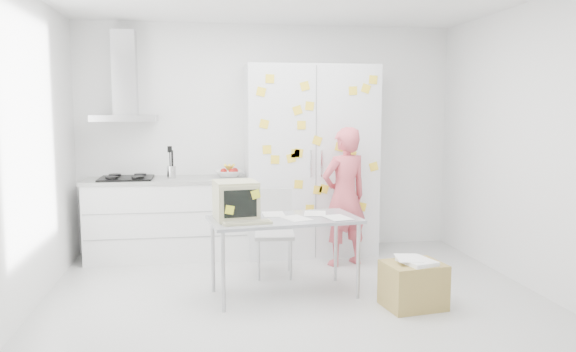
{
  "coord_description": "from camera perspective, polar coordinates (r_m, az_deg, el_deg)",
  "views": [
    {
      "loc": [
        -0.82,
        -4.75,
        1.7
      ],
      "look_at": [
        0.02,
        0.62,
        1.05
      ],
      "focal_mm": 35.0,
      "sensor_mm": 36.0,
      "label": 1
    }
  ],
  "objects": [
    {
      "name": "floor",
      "position": [
        5.12,
        0.87,
        -12.71
      ],
      "size": [
        4.5,
        4.0,
        0.02
      ],
      "primitive_type": "cube",
      "color": "silver",
      "rests_on": "ground"
    },
    {
      "name": "walls",
      "position": [
        5.54,
        -0.37,
        3.19
      ],
      "size": [
        4.52,
        4.01,
        2.7
      ],
      "color": "white",
      "rests_on": "ground"
    },
    {
      "name": "counter_run",
      "position": [
        6.58,
        -12.06,
        -4.11
      ],
      "size": [
        1.84,
        0.63,
        1.28
      ],
      "color": "white",
      "rests_on": "ground"
    },
    {
      "name": "range_hood",
      "position": [
        6.65,
        -16.25,
        8.76
      ],
      "size": [
        0.7,
        0.48,
        1.01
      ],
      "color": "silver",
      "rests_on": "walls"
    },
    {
      "name": "tall_cabinet",
      "position": [
        6.58,
        2.28,
        1.57
      ],
      "size": [
        1.5,
        0.68,
        2.2
      ],
      "color": "silver",
      "rests_on": "ground"
    },
    {
      "name": "person",
      "position": [
        6.12,
        5.77,
        -2.1
      ],
      "size": [
        0.64,
        0.52,
        1.51
      ],
      "primitive_type": "imported",
      "rotation": [
        0.0,
        0.0,
        3.48
      ],
      "color": "#D0515C",
      "rests_on": "ground"
    },
    {
      "name": "desk",
      "position": [
        5.04,
        -3.48,
        -3.39
      ],
      "size": [
        1.41,
        0.84,
        1.06
      ],
      "rotation": [
        0.0,
        0.0,
        0.13
      ],
      "color": "#909399",
      "rests_on": "ground"
    },
    {
      "name": "chair",
      "position": [
        5.81,
        -1.42,
        -5.16
      ],
      "size": [
        0.43,
        0.43,
        0.88
      ],
      "rotation": [
        0.0,
        0.0,
        -0.1
      ],
      "color": "#B6B5B3",
      "rests_on": "ground"
    },
    {
      "name": "cardboard_box",
      "position": [
        5.03,
        12.61,
        -10.68
      ],
      "size": [
        0.54,
        0.46,
        0.43
      ],
      "rotation": [
        0.0,
        0.0,
        0.14
      ],
      "color": "#A58D47",
      "rests_on": "ground"
    }
  ]
}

